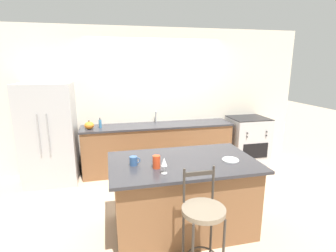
% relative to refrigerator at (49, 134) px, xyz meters
% --- Properties ---
extents(ground_plane, '(18.00, 18.00, 0.00)m').
position_rel_refrigerator_xyz_m(ground_plane, '(1.91, -0.25, -0.86)').
color(ground_plane, tan).
extents(wall_back, '(6.00, 0.07, 2.70)m').
position_rel_refrigerator_xyz_m(wall_back, '(1.91, 0.39, 0.49)').
color(wall_back, beige).
rests_on(wall_back, ground_plane).
extents(back_counter, '(2.86, 0.63, 0.91)m').
position_rel_refrigerator_xyz_m(back_counter, '(1.91, 0.10, -0.41)').
color(back_counter, brown).
rests_on(back_counter, ground_plane).
extents(sink_faucet, '(0.02, 0.13, 0.22)m').
position_rel_refrigerator_xyz_m(sink_faucet, '(1.91, 0.28, 0.18)').
color(sink_faucet, '#ADAFB5').
rests_on(sink_faucet, back_counter).
extents(kitchen_island, '(1.75, 1.07, 0.90)m').
position_rel_refrigerator_xyz_m(kitchen_island, '(1.84, -1.85, -0.41)').
color(kitchen_island, brown).
rests_on(kitchen_island, ground_plane).
extents(refrigerator, '(0.86, 0.77, 1.73)m').
position_rel_refrigerator_xyz_m(refrigerator, '(0.00, 0.00, 0.00)').
color(refrigerator, '#ADAFB5').
rests_on(refrigerator, ground_plane).
extents(oven_range, '(0.74, 0.69, 0.96)m').
position_rel_refrigerator_xyz_m(oven_range, '(3.79, 0.03, -0.38)').
color(oven_range, '#B7B7BC').
rests_on(oven_range, ground_plane).
extents(bar_stool_near, '(0.41, 0.41, 1.09)m').
position_rel_refrigerator_xyz_m(bar_stool_near, '(1.80, -2.66, -0.25)').
color(bar_stool_near, '#332D28').
rests_on(bar_stool_near, ground_plane).
extents(dinner_plate, '(0.20, 0.20, 0.02)m').
position_rel_refrigerator_xyz_m(dinner_plate, '(2.40, -1.96, 0.05)').
color(dinner_plate, white).
rests_on(dinner_plate, kitchen_island).
extents(wine_glass, '(0.07, 0.07, 0.18)m').
position_rel_refrigerator_xyz_m(wine_glass, '(1.55, -2.15, 0.16)').
color(wine_glass, white).
rests_on(wine_glass, kitchen_island).
extents(coffee_mug, '(0.12, 0.09, 0.10)m').
position_rel_refrigerator_xyz_m(coffee_mug, '(1.26, -1.85, 0.09)').
color(coffee_mug, '#335689').
rests_on(coffee_mug, kitchen_island).
extents(tumbler_cup, '(0.09, 0.09, 0.14)m').
position_rel_refrigerator_xyz_m(tumbler_cup, '(1.49, -1.99, 0.11)').
color(tumbler_cup, red).
rests_on(tumbler_cup, kitchen_island).
extents(pumpkin_decoration, '(0.17, 0.17, 0.16)m').
position_rel_refrigerator_xyz_m(pumpkin_decoration, '(0.66, 0.01, 0.11)').
color(pumpkin_decoration, orange).
rests_on(pumpkin_decoration, back_counter).
extents(soap_bottle, '(0.05, 0.05, 0.18)m').
position_rel_refrigerator_xyz_m(soap_bottle, '(0.85, 0.06, 0.12)').
color(soap_bottle, teal).
rests_on(soap_bottle, back_counter).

